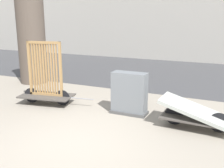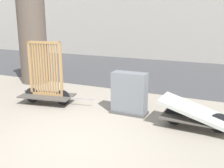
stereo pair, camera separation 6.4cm
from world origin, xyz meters
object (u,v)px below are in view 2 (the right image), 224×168
(utility_cabinet, at_px, (129,95))
(bike_cart_with_mattress, at_px, (196,114))
(bike_cart_with_bedframe, at_px, (47,84))
(advertising_column, at_px, (33,36))

(utility_cabinet, bearing_deg, bike_cart_with_mattress, -8.31)
(bike_cart_with_bedframe, bearing_deg, advertising_column, 127.48)
(bike_cart_with_mattress, xyz_separation_m, advertising_column, (-6.55, 2.04, 1.47))
(bike_cart_with_mattress, height_order, utility_cabinet, utility_cabinet)
(bike_cart_with_bedframe, height_order, advertising_column, advertising_column)
(bike_cart_with_bedframe, bearing_deg, utility_cabinet, -4.36)
(bike_cart_with_mattress, height_order, advertising_column, advertising_column)
(advertising_column, bearing_deg, bike_cart_with_mattress, -17.26)
(utility_cabinet, xyz_separation_m, advertising_column, (-4.77, 1.78, 1.30))
(bike_cart_with_mattress, distance_m, utility_cabinet, 1.80)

